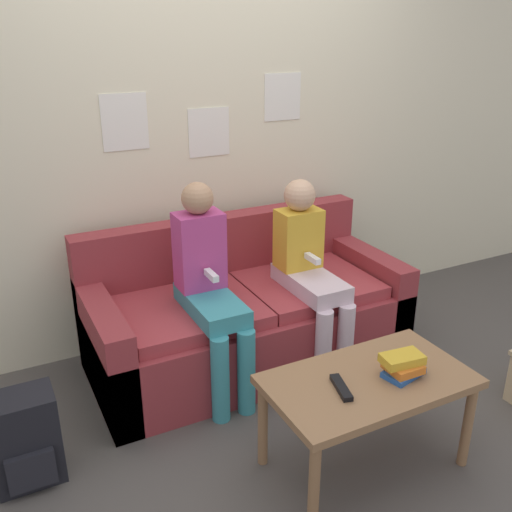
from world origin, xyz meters
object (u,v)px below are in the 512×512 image
object	(u,v)px
coffee_table	(368,389)
tv_remote	(341,387)
person_right	(309,267)
person_left	(209,284)
couch	(245,316)
backpack	(26,440)

from	to	relation	value
coffee_table	tv_remote	bearing A→B (deg)	-173.64
coffee_table	person_right	distance (m)	0.89
person_left	tv_remote	distance (m)	0.90
couch	person_right	bearing A→B (deg)	-31.91
coffee_table	person_right	size ratio (longest dim) A/B	0.82
person_left	tv_remote	world-z (taller)	person_left
couch	coffee_table	bearing A→B (deg)	-85.88
person_left	backpack	xyz separation A→B (m)	(-0.96, -0.27, -0.40)
person_left	tv_remote	size ratio (longest dim) A/B	6.33
tv_remote	backpack	world-z (taller)	tv_remote
coffee_table	person_left	world-z (taller)	person_left
couch	backpack	world-z (taller)	couch
person_left	couch	bearing A→B (deg)	32.35
couch	person_right	distance (m)	0.48
coffee_table	person_right	xyz separation A→B (m)	(0.23, 0.84, 0.20)
person_left	person_right	world-z (taller)	person_left
couch	person_right	size ratio (longest dim) A/B	1.67
backpack	person_right	bearing A→B (deg)	9.84
backpack	coffee_table	bearing A→B (deg)	-23.39
tv_remote	person_right	bearing A→B (deg)	80.76
couch	person_right	xyz separation A→B (m)	(0.30, -0.19, 0.32)
person_right	coffee_table	bearing A→B (deg)	-105.16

